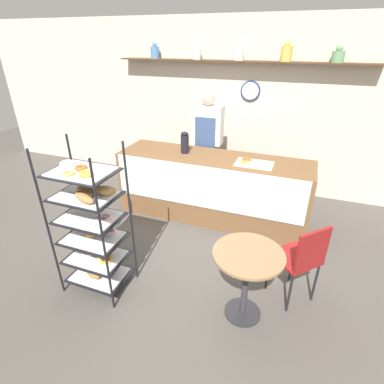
% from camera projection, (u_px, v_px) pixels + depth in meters
% --- Properties ---
extents(ground_plane, '(14.00, 14.00, 0.00)m').
position_uv_depth(ground_plane, '(178.00, 269.00, 3.44)').
color(ground_plane, '#4C4742').
extents(back_wall, '(10.00, 0.30, 2.70)m').
position_uv_depth(back_wall, '(237.00, 107.00, 4.90)').
color(back_wall, beige).
rests_on(back_wall, ground_plane).
extents(display_counter, '(2.67, 0.74, 0.92)m').
position_uv_depth(display_counter, '(212.00, 187.00, 4.29)').
color(display_counter, brown).
rests_on(display_counter, ground_plane).
extents(pastry_rack, '(0.64, 0.48, 1.56)m').
position_uv_depth(pastry_rack, '(93.00, 226.00, 2.90)').
color(pastry_rack, black).
rests_on(pastry_rack, ground_plane).
extents(person_worker, '(0.45, 0.23, 1.70)m').
position_uv_depth(person_worker, '(207.00, 143.00, 4.61)').
color(person_worker, '#282833').
rests_on(person_worker, ground_plane).
extents(cafe_table, '(0.63, 0.63, 0.72)m').
position_uv_depth(cafe_table, '(247.00, 270.00, 2.65)').
color(cafe_table, '#262628').
rests_on(cafe_table, ground_plane).
extents(cafe_chair, '(0.54, 0.54, 0.89)m').
position_uv_depth(cafe_chair, '(302.00, 256.00, 2.79)').
color(cafe_chair, black).
rests_on(cafe_chair, ground_plane).
extents(coffee_carafe, '(0.11, 0.11, 0.30)m').
position_uv_depth(coffee_carafe, '(185.00, 143.00, 4.16)').
color(coffee_carafe, black).
rests_on(coffee_carafe, display_counter).
extents(donut_tray_counter, '(0.48, 0.31, 0.05)m').
position_uv_depth(donut_tray_counter, '(252.00, 163.00, 3.84)').
color(donut_tray_counter, silver).
rests_on(donut_tray_counter, display_counter).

